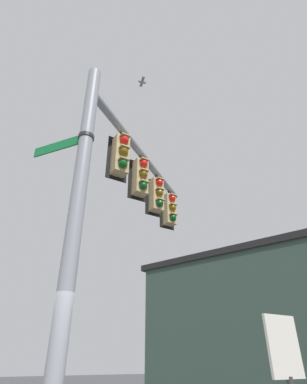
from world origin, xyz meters
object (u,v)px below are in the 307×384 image
(bird_flying, at_px, (142,82))
(street_name_sign, at_px, (71,142))
(traffic_light_mid_outer, at_px, (157,195))
(traffic_light_arm_end, at_px, (170,209))
(historical_marker, at_px, (289,376))
(traffic_light_nearest_pole, at_px, (121,155))
(traffic_light_mid_inner, at_px, (141,177))

(bird_flying, bearing_deg, street_name_sign, 18.78)
(traffic_light_mid_outer, bearing_deg, traffic_light_arm_end, -144.95)
(traffic_light_mid_outer, distance_m, bird_flying, 3.50)
(street_name_sign, height_order, historical_marker, street_name_sign)
(street_name_sign, distance_m, bird_flying, 4.15)
(traffic_light_mid_outer, bearing_deg, traffic_light_nearest_pole, 35.05)
(traffic_light_nearest_pole, xyz_separation_m, traffic_light_mid_inner, (-0.91, -0.64, 0.00))
(traffic_light_nearest_pole, relative_size, street_name_sign, 1.05)
(traffic_light_mid_inner, distance_m, bird_flying, 3.16)
(street_name_sign, relative_size, bird_flying, 3.19)
(traffic_light_nearest_pole, height_order, historical_marker, traffic_light_nearest_pole)
(street_name_sign, distance_m, historical_marker, 5.37)
(traffic_light_arm_end, bearing_deg, traffic_light_mid_inner, 35.05)
(traffic_light_arm_end, bearing_deg, bird_flying, 39.36)
(traffic_light_nearest_pole, relative_size, historical_marker, 0.62)
(traffic_light_mid_outer, distance_m, traffic_light_arm_end, 1.12)
(traffic_light_mid_inner, relative_size, bird_flying, 3.35)
(traffic_light_arm_end, xyz_separation_m, street_name_sign, (4.07, 2.38, -0.46))
(traffic_light_mid_inner, distance_m, street_name_sign, 2.53)
(traffic_light_mid_inner, distance_m, historical_marker, 5.65)
(traffic_light_mid_inner, bearing_deg, bird_flying, 59.22)
(traffic_light_mid_outer, distance_m, street_name_sign, 3.63)
(traffic_light_mid_outer, bearing_deg, traffic_light_mid_inner, 35.05)
(traffic_light_arm_end, distance_m, street_name_sign, 4.73)
(traffic_light_mid_inner, height_order, traffic_light_arm_end, same)
(bird_flying, xyz_separation_m, historical_marker, (-0.67, 2.88, -7.69))
(traffic_light_mid_inner, relative_size, historical_marker, 0.62)
(traffic_light_arm_end, bearing_deg, traffic_light_mid_outer, 35.05)
(traffic_light_arm_end, height_order, bird_flying, bird_flying)
(traffic_light_nearest_pole, relative_size, traffic_light_arm_end, 1.00)
(bird_flying, bearing_deg, historical_marker, 103.01)
(traffic_light_nearest_pole, height_order, traffic_light_arm_end, same)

